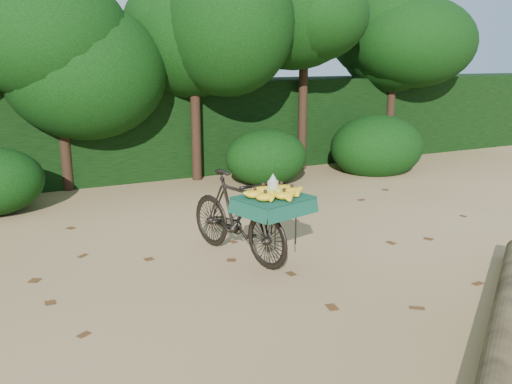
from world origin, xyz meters
name	(u,v)px	position (x,y,z in m)	size (l,w,h in m)	color
ground	(329,285)	(0.00, 0.00, 0.00)	(80.00, 80.00, 0.00)	tan
vendor_bicycle	(239,215)	(-0.50, 1.12, 0.51)	(1.01, 1.81, 1.00)	black
fallen_log	(508,308)	(0.94, -1.35, 0.12)	(0.25, 0.25, 3.41)	brown
hedge_backdrop	(153,127)	(0.00, 6.30, 0.90)	(26.00, 1.80, 1.80)	black
tree_row	(127,72)	(-0.65, 5.50, 2.00)	(14.50, 2.00, 4.00)	black
bush_clumps	(215,164)	(0.50, 4.30, 0.45)	(8.80, 1.70, 0.90)	black
leaf_litter	(297,263)	(0.00, 0.65, 0.01)	(7.00, 7.30, 0.01)	#502F15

